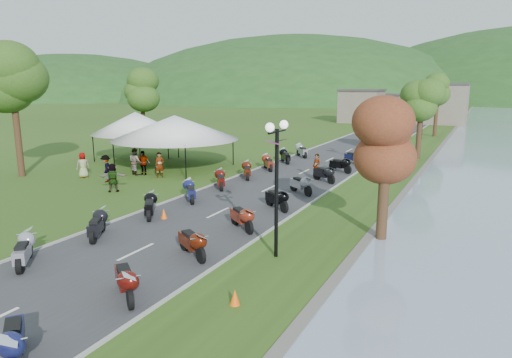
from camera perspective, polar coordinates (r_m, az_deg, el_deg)
The scene contains 12 objects.
road at distance 39.01m, azimuth 9.22°, elevation 2.42°, with size 7.00×120.00×0.02m, color #39393C.
hills_backdrop at distance 197.14m, azimuth 23.84°, elevation 9.14°, with size 360.00×120.00×76.00m, color #285621, non-canonical shape.
far_building at distance 82.91m, azimuth 17.64°, elevation 8.75°, with size 18.00×16.00×5.00m, color #756C5B.
moto_row_left at distance 20.33m, azimuth -19.38°, elevation -5.44°, with size 2.60×49.56×1.10m, color #331411, non-canonical shape.
moto_row_right at distance 26.75m, azimuth 5.76°, elevation -0.70°, with size 2.60×46.65×1.10m, color #331411, non-canonical shape.
vendor_tent_main at distance 34.95m, azimuth -10.05°, elevation 4.58°, with size 6.35×6.35×4.00m, color white, non-canonical shape.
vendor_tent_side at distance 39.61m, azimuth -14.73°, elevation 5.23°, with size 4.90×4.90×4.00m, color white, non-canonical shape.
tree_park_left at distance 35.12m, azimuth -28.05°, elevation 9.15°, with size 3.96×3.96×11.00m, color #3B651E, non-canonical shape.
tree_lakeside at distance 19.14m, azimuth 15.88°, elevation 2.19°, with size 2.37×2.37×6.59m, color #3B651E, non-canonical shape.
pedestrian_a at distance 31.97m, azimuth -11.87°, elevation 0.18°, with size 0.64×0.47×1.76m, color slate.
pedestrian_b at distance 33.37m, azimuth -14.79°, elevation 0.54°, with size 0.91×0.50×1.88m, color slate.
pedestrian_c at distance 31.48m, azimuth -18.14°, elevation -0.34°, with size 1.15×0.47×1.78m, color slate.
Camera 1 is at (11.62, 3.31, 6.41)m, focal length 32.00 mm.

